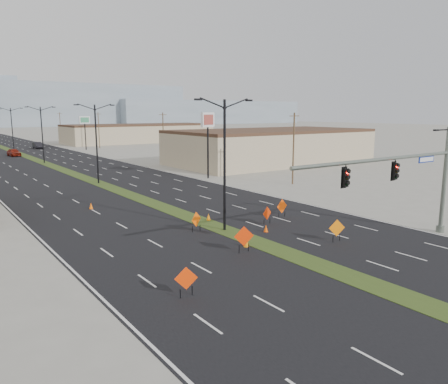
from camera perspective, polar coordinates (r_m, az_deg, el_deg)
ground at (r=25.79m, az=16.07°, el=-10.61°), size 600.00×600.00×0.00m
road_surface at (r=116.67m, az=-26.07°, el=4.88°), size 25.00×400.00×0.02m
median_strip at (r=116.67m, az=-26.07°, el=4.88°), size 2.00×400.00×0.04m
building_se_near at (r=80.19m, az=6.15°, el=5.81°), size 36.00×18.00×5.50m
building_se_far at (r=137.35m, az=-10.99°, el=7.46°), size 44.00×16.00×5.00m
mesa_center at (r=320.27m, az=-25.31°, el=10.29°), size 220.00×50.00×28.00m
mesa_east at (r=364.02m, az=-2.40°, el=10.37°), size 160.00×50.00×18.00m
signal_mast at (r=32.63m, az=23.14°, el=2.03°), size 16.30×0.60×8.00m
streetlight_0 at (r=33.07m, az=0.07°, el=4.06°), size 5.15×0.24×10.02m
streetlight_1 at (r=58.09m, az=-16.32°, el=6.38°), size 5.15×0.24×10.02m
streetlight_2 at (r=84.99m, az=-22.66°, el=7.14°), size 5.15×0.24×10.02m
streetlight_3 at (r=112.43m, az=-25.94°, el=7.50°), size 5.15×0.24×10.02m
utility_pole_0 at (r=55.94m, az=9.06°, el=5.76°), size 1.60×0.20×9.00m
utility_pole_1 at (r=84.47m, az=-7.94°, el=7.31°), size 1.60×0.20×9.00m
utility_pole_2 at (r=116.58m, az=-16.04°, el=7.83°), size 1.60×0.20×9.00m
utility_pole_3 at (r=149.99m, az=-20.60°, el=8.06°), size 1.60×0.20×9.00m
car_left at (r=101.36m, az=-25.76°, el=4.68°), size 2.36×4.86×1.60m
car_mid at (r=120.37m, az=-23.15°, el=5.62°), size 1.75×4.91×1.61m
construction_sign_0 at (r=22.09m, az=-4.97°, el=-11.30°), size 1.10×0.48×1.56m
construction_sign_1 at (r=28.60m, az=2.62°, el=-5.90°), size 1.26×0.51×1.77m
construction_sign_2 at (r=33.55m, az=-3.66°, el=-3.68°), size 1.09×0.51×1.56m
construction_sign_3 at (r=31.94m, az=14.52°, el=-4.66°), size 1.14×0.49×1.62m
construction_sign_4 at (r=35.92m, az=5.65°, el=-2.87°), size 1.08×0.31×1.47m
construction_sign_5 at (r=38.26m, az=7.58°, el=-1.94°), size 1.22×0.14×1.63m
cone_0 at (r=29.98m, az=2.92°, el=-6.56°), size 0.49×0.49×0.67m
cone_1 at (r=33.69m, az=5.50°, el=-4.76°), size 0.41×0.41×0.58m
cone_2 at (r=37.02m, az=-2.04°, el=-3.30°), size 0.43×0.43×0.62m
cone_3 at (r=43.29m, az=-16.98°, el=-1.75°), size 0.42×0.42×0.60m
pole_sign_east_near at (r=60.18m, az=-2.13°, el=8.74°), size 2.83×1.53×9.03m
pole_sign_east_far at (r=111.90m, az=-17.74°, el=8.60°), size 2.66×0.60×8.10m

